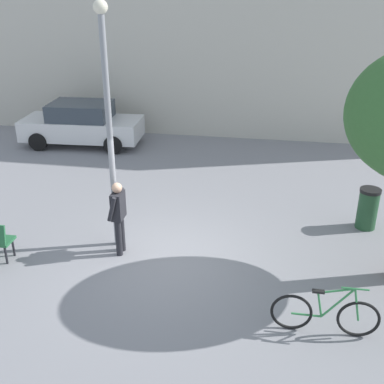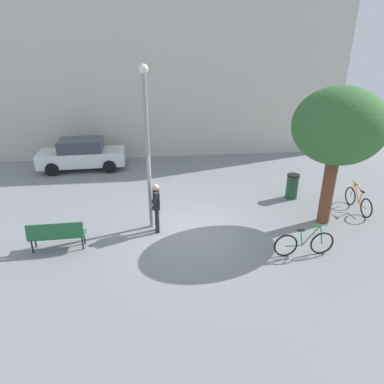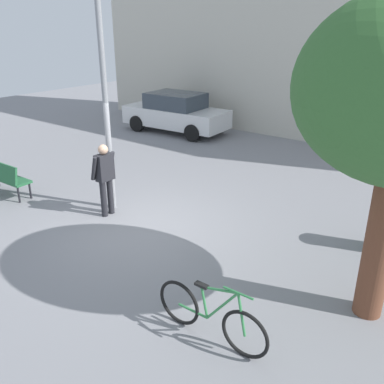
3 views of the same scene
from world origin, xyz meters
name	(u,v)px [view 3 (image 3 of 3)]	position (x,y,z in m)	size (l,w,h in m)	color
ground_plane	(139,229)	(0.00, 0.00, 0.00)	(36.00, 36.00, 0.00)	gray
building_facade	(329,3)	(0.00, 9.81, 4.71)	(19.76, 2.00, 9.42)	beige
lamppost	(104,78)	(-1.26, 0.45, 3.02)	(0.28, 0.28, 5.20)	gray
person_by_lamppost	(105,175)	(-1.07, 0.10, 0.97)	(0.28, 0.59, 1.67)	#232328
park_bench	(3,175)	(-4.04, -0.69, 0.55)	(1.61, 0.51, 0.92)	#236038
bicycle_green	(211,316)	(3.13, -1.82, 0.38)	(1.81, 0.08, 0.97)	black
parked_car_white	(176,113)	(-4.70, 7.05, 0.77)	(4.28, 1.98, 1.55)	silver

